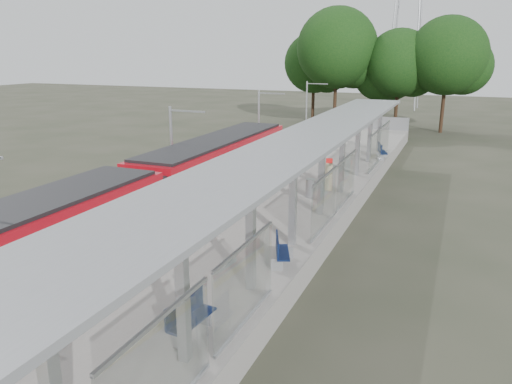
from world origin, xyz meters
TOP-DOWN VIEW (x-y plane):
  - trackbed at (-4.50, 20.00)m, footprint 3.00×70.00m
  - platform at (0.00, 20.00)m, footprint 6.00×50.00m
  - tactile_strip at (-2.55, 20.00)m, footprint 0.60×50.00m
  - end_fence at (0.00, 44.95)m, footprint 6.00×0.10m
  - train at (-4.50, 13.56)m, footprint 2.74×27.60m
  - canopy at (1.61, 16.19)m, footprint 3.27×38.00m
  - tree_cluster at (-1.93, 52.39)m, footprint 21.97×11.28m
  - catenary_masts at (-6.22, 19.00)m, footprint 2.08×48.16m
  - bench_near at (1.57, 6.94)m, footprint 0.63×1.62m
  - bench_mid at (2.20, 12.11)m, footprint 0.96×1.50m
  - bench_far at (2.61, 31.39)m, footprint 0.92×1.58m
  - info_pillar_far at (1.32, 22.08)m, footprint 0.39×0.39m
  - litter_bin at (0.82, 20.41)m, footprint 0.52×0.52m

SIDE VIEW (x-z plane):
  - trackbed at x=-4.50m, z-range 0.00..0.24m
  - platform at x=0.00m, z-range 0.00..1.00m
  - tactile_strip at x=-2.55m, z-range 1.00..1.02m
  - litter_bin at x=0.82m, z-range 1.00..1.94m
  - bench_mid at x=2.20m, z-range 1.03..2.01m
  - bench_far at x=2.61m, z-range 1.03..2.06m
  - bench_near at x=1.57m, z-range 1.03..2.11m
  - end_fence at x=0.00m, z-range 1.00..2.20m
  - info_pillar_far at x=1.32m, z-range 0.89..2.60m
  - train at x=-4.50m, z-range 0.24..3.86m
  - catenary_masts at x=-6.22m, z-range 0.21..5.61m
  - canopy at x=1.61m, z-range 2.37..6.03m
  - tree_cluster at x=-1.93m, z-range 1.09..13.83m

